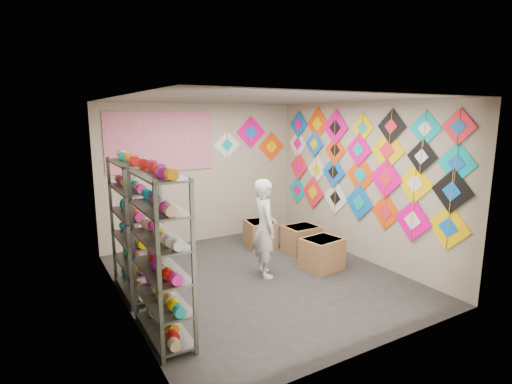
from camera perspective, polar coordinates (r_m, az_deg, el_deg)
ground at (r=6.33m, az=0.59°, el=-12.18°), size 4.50×4.50×0.00m
room_walls at (r=5.88m, az=0.62°, el=2.72°), size 4.50×4.50×4.50m
shelf_rack_front at (r=4.59m, az=-13.42°, el=-8.98°), size 0.40×1.10×1.90m
shelf_rack_back at (r=5.79m, az=-17.17°, el=-4.95°), size 0.40×1.10×1.90m
string_spools at (r=5.15m, az=-15.57°, el=-5.73°), size 0.12×2.36×0.12m
kite_wall_display at (r=7.10m, az=14.45°, el=3.45°), size 0.05×4.20×2.05m
back_wall_kites at (r=8.33m, az=-0.63°, el=7.32°), size 1.66×0.02×0.97m
poster at (r=7.56m, az=-13.45°, el=6.99°), size 2.00×0.01×1.10m
shopkeeper at (r=6.19m, az=1.26°, el=-5.16°), size 0.73×0.62×1.54m
carton_a at (r=6.69m, az=9.40°, el=-8.67°), size 0.68×0.59×0.51m
carton_b at (r=7.41m, az=6.51°, el=-6.71°), size 0.61×0.50×0.49m
carton_c at (r=7.69m, az=0.61°, el=-5.97°), size 0.60×0.64×0.49m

